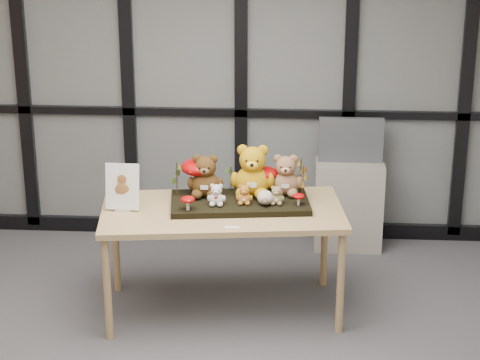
# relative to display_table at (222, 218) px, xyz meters

# --- Properties ---
(room_shell) EXTENTS (5.00, 5.00, 5.00)m
(room_shell) POSITION_rel_display_table_xyz_m (-0.41, -1.13, 1.00)
(room_shell) COLOR beige
(room_shell) RESTS_ON floor
(glass_partition) EXTENTS (4.90, 0.06, 2.78)m
(glass_partition) POSITION_rel_display_table_xyz_m (-0.41, 1.34, 0.73)
(glass_partition) COLOR #2D383F
(glass_partition) RESTS_ON floor
(display_table) EXTENTS (1.68, 0.98, 0.75)m
(display_table) POSITION_rel_display_table_xyz_m (0.00, 0.00, 0.00)
(display_table) COLOR tan
(display_table) RESTS_ON floor
(diorama_tray) EXTENTS (0.97, 0.57, 0.04)m
(diorama_tray) POSITION_rel_display_table_xyz_m (0.11, 0.07, 0.09)
(diorama_tray) COLOR black
(diorama_tray) RESTS_ON display_table
(bear_pooh_yellow) EXTENTS (0.33, 0.30, 0.39)m
(bear_pooh_yellow) POSITION_rel_display_table_xyz_m (0.19, 0.17, 0.30)
(bear_pooh_yellow) COLOR #C18A0E
(bear_pooh_yellow) RESTS_ON diorama_tray
(bear_brown_medium) EXTENTS (0.27, 0.25, 0.32)m
(bear_brown_medium) POSITION_rel_display_table_xyz_m (-0.12, 0.14, 0.26)
(bear_brown_medium) COLOR #472C11
(bear_brown_medium) RESTS_ON diorama_tray
(bear_tan_back) EXTENTS (0.26, 0.24, 0.31)m
(bear_tan_back) POSITION_rel_display_table_xyz_m (0.41, 0.21, 0.26)
(bear_tan_back) COLOR #916442
(bear_tan_back) RESTS_ON diorama_tray
(bear_small_yellow) EXTENTS (0.12, 0.11, 0.15)m
(bear_small_yellow) POSITION_rel_display_table_xyz_m (0.15, 0.01, 0.18)
(bear_small_yellow) COLOR #B06822
(bear_small_yellow) RESTS_ON diorama_tray
(bear_white_bow) EXTENTS (0.14, 0.13, 0.16)m
(bear_white_bow) POSITION_rel_display_table_xyz_m (-0.04, -0.03, 0.19)
(bear_white_bow) COLOR silver
(bear_white_bow) RESTS_ON diorama_tray
(bear_beige_small) EXTENTS (0.12, 0.11, 0.14)m
(bear_beige_small) POSITION_rel_display_table_xyz_m (0.36, 0.02, 0.17)
(bear_beige_small) COLOR olive
(bear_beige_small) RESTS_ON diorama_tray
(plush_cream_hedgehog) EXTENTS (0.09, 0.08, 0.11)m
(plush_cream_hedgehog) POSITION_rel_display_table_xyz_m (0.28, -0.00, 0.16)
(plush_cream_hedgehog) COLOR beige
(plush_cream_hedgehog) RESTS_ON diorama_tray
(mushroom_back_left) EXTENTS (0.24, 0.24, 0.27)m
(mushroom_back_left) POSITION_rel_display_table_xyz_m (-0.18, 0.19, 0.24)
(mushroom_back_left) COLOR #970405
(mushroom_back_left) RESTS_ON diorama_tray
(mushroom_back_right) EXTENTS (0.18, 0.18, 0.20)m
(mushroom_back_right) POSITION_rel_display_table_xyz_m (0.27, 0.22, 0.21)
(mushroom_back_right) COLOR #970405
(mushroom_back_right) RESTS_ON diorama_tray
(mushroom_front_left) EXTENTS (0.09, 0.09, 0.10)m
(mushroom_front_left) POSITION_rel_display_table_xyz_m (-0.21, -0.13, 0.16)
(mushroom_front_left) COLOR #970405
(mushroom_front_left) RESTS_ON diorama_tray
(mushroom_front_right) EXTENTS (0.08, 0.08, 0.09)m
(mushroom_front_right) POSITION_rel_display_table_xyz_m (0.50, 0.01, 0.15)
(mushroom_front_right) COLOR #970405
(mushroom_front_right) RESTS_ON diorama_tray
(sprig_green_far_left) EXTENTS (0.05, 0.05, 0.23)m
(sprig_green_far_left) POSITION_rel_display_table_xyz_m (-0.32, 0.14, 0.22)
(sprig_green_far_left) COLOR #1E3A0D
(sprig_green_far_left) RESTS_ON diorama_tray
(sprig_green_mid_left) EXTENTS (0.05, 0.05, 0.22)m
(sprig_green_mid_left) POSITION_rel_display_table_xyz_m (-0.16, 0.21, 0.21)
(sprig_green_mid_left) COLOR #1E3A0D
(sprig_green_mid_left) RESTS_ON diorama_tray
(sprig_dry_far_right) EXTENTS (0.05, 0.05, 0.25)m
(sprig_dry_far_right) POSITION_rel_display_table_xyz_m (0.52, 0.22, 0.23)
(sprig_dry_far_right) COLOR brown
(sprig_dry_far_right) RESTS_ON diorama_tray
(sprig_dry_mid_right) EXTENTS (0.05, 0.05, 0.24)m
(sprig_dry_mid_right) POSITION_rel_display_table_xyz_m (0.53, 0.10, 0.23)
(sprig_dry_mid_right) COLOR brown
(sprig_dry_mid_right) RESTS_ON diorama_tray
(sprig_green_centre) EXTENTS (0.05, 0.05, 0.17)m
(sprig_green_centre) POSITION_rel_display_table_xyz_m (0.04, 0.25, 0.19)
(sprig_green_centre) COLOR #1E3A0D
(sprig_green_centre) RESTS_ON diorama_tray
(sign_holder) EXTENTS (0.23, 0.07, 0.32)m
(sign_holder) POSITION_rel_display_table_xyz_m (-0.65, -0.06, 0.22)
(sign_holder) COLOR silver
(sign_holder) RESTS_ON display_table
(label_card) EXTENTS (0.09, 0.03, 0.00)m
(label_card) POSITION_rel_display_table_xyz_m (0.09, -0.31, 0.07)
(label_card) COLOR white
(label_card) RESTS_ON display_table
(cabinet) EXTENTS (0.53, 0.31, 0.71)m
(cabinet) POSITION_rel_display_table_xyz_m (0.91, 1.15, -0.33)
(cabinet) COLOR gray
(cabinet) RESTS_ON floor
(monitor) EXTENTS (0.50, 0.05, 0.36)m
(monitor) POSITION_rel_display_table_xyz_m (0.91, 1.17, 0.21)
(monitor) COLOR #505358
(monitor) RESTS_ON cabinet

